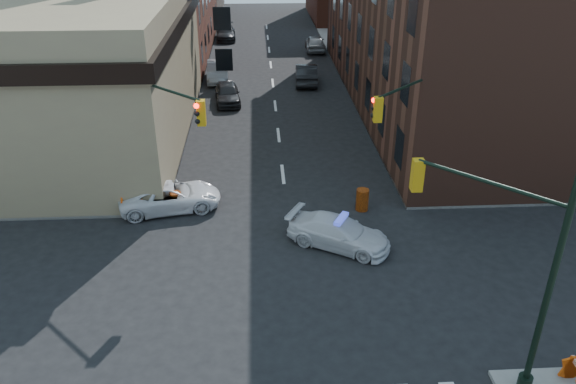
{
  "coord_description": "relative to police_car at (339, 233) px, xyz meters",
  "views": [
    {
      "loc": [
        -1.31,
        -18.68,
        13.77
      ],
      "look_at": [
        -0.07,
        3.56,
        2.2
      ],
      "focal_mm": 35.0,
      "sensor_mm": 36.0,
      "label": 1
    }
  ],
  "objects": [
    {
      "name": "signal_pole_se",
      "position": [
        3.9,
        -7.97,
        3.94
      ],
      "size": [
        5.4,
        5.27,
        8.0
      ],
      "rotation": [
        0.0,
        0.0,
        2.36
      ],
      "color": "black",
      "rests_on": "sidewalk_se"
    },
    {
      "name": "tree_ne_far",
      "position": [
        5.36,
        31.55,
        2.81
      ],
      "size": [
        3.0,
        3.0,
        4.85
      ],
      "color": "black",
      "rests_on": "sidewalk_ne"
    },
    {
      "name": "barricade_nw_b",
      "position": [
        -12.37,
        4.54,
        -0.05
      ],
      "size": [
        1.35,
        0.81,
        0.96
      ],
      "primitive_type": null,
      "rotation": [
        0.0,
        0.0,
        -0.14
      ],
      "color": "#D9470A",
      "rests_on": "sidewalk_nw"
    },
    {
      "name": "parked_car_wfar",
      "position": [
        -6.82,
        26.51,
        0.14
      ],
      "size": [
        1.98,
        5.06,
        1.64
      ],
      "primitive_type": "imported",
      "rotation": [
        0.0,
        0.0,
        0.05
      ],
      "color": "gray",
      "rests_on": "ground"
    },
    {
      "name": "parked_car_wnear",
      "position": [
        -5.75,
        20.47,
        0.09
      ],
      "size": [
        2.24,
        4.66,
        1.54
      ],
      "primitive_type": "imported",
      "rotation": [
        0.0,
        0.0,
        0.1
      ],
      "color": "black",
      "rests_on": "ground"
    },
    {
      "name": "signal_pole_nw",
      "position": [
        -7.99,
        2.89,
        3.66
      ],
      "size": [
        3.58,
        3.67,
        8.0
      ],
      "rotation": [
        0.0,
        0.0,
        -0.79
      ],
      "color": "black",
      "rests_on": "sidewalk_nw"
    },
    {
      "name": "parked_car_wdeep",
      "position": [
        -6.83,
        42.79,
        0.08
      ],
      "size": [
        2.36,
        5.29,
        1.51
      ],
      "primitive_type": "imported",
      "rotation": [
        0.0,
        0.0,
        0.05
      ],
      "color": "black",
      "rests_on": "ground"
    },
    {
      "name": "commercial_row_ne",
      "position": [
        10.86,
        20.05,
        6.32
      ],
      "size": [
        14.0,
        34.0,
        14.0
      ],
      "primitive_type": "cube",
      "color": "#522D21",
      "rests_on": "ground"
    },
    {
      "name": "signal_pole_ne",
      "position": [
        3.7,
        2.9,
        3.66
      ],
      "size": [
        3.67,
        3.58,
        8.0
      ],
      "rotation": [
        0.0,
        0.0,
        -2.36
      ],
      "color": "black",
      "rests_on": "sidewalk_ne"
    },
    {
      "name": "sidewalk_nw",
      "position": [
        -25.14,
        30.3,
        -0.6
      ],
      "size": [
        34.0,
        54.5,
        0.15
      ],
      "primitive_type": "cube",
      "color": "gray",
      "rests_on": "ground"
    },
    {
      "name": "parked_car_efar",
      "position": [
        2.59,
        36.83,
        0.13
      ],
      "size": [
        2.04,
        4.81,
        1.62
      ],
      "primitive_type": "imported",
      "rotation": [
        0.0,
        0.0,
        3.12
      ],
      "color": "gray",
      "rests_on": "ground"
    },
    {
      "name": "tree_ne_near",
      "position": [
        5.36,
        23.55,
        2.81
      ],
      "size": [
        3.0,
        3.0,
        4.85
      ],
      "color": "black",
      "rests_on": "sidewalk_ne"
    },
    {
      "name": "sidewalk_ne",
      "position": [
        20.86,
        30.3,
        -0.6
      ],
      "size": [
        34.0,
        54.5,
        0.15
      ],
      "primitive_type": "cube",
      "color": "gray",
      "rests_on": "ground"
    },
    {
      "name": "pedestrian_a",
      "position": [
        -9.31,
        3.62,
        0.27
      ],
      "size": [
        0.62,
        0.44,
        1.59
      ],
      "primitive_type": "imported",
      "rotation": [
        0.0,
        0.0,
        -0.12
      ],
      "color": "black",
      "rests_on": "sidewalk_nw"
    },
    {
      "name": "parked_car_enear",
      "position": [
        0.69,
        25.34,
        0.15
      ],
      "size": [
        1.99,
        5.09,
        1.65
      ],
      "primitive_type": "imported",
      "rotation": [
        0.0,
        0.0,
        3.09
      ],
      "color": "black",
      "rests_on": "ground"
    },
    {
      "name": "pedestrian_b",
      "position": [
        -10.78,
        5.5,
        0.32
      ],
      "size": [
        0.88,
        0.71,
        1.7
      ],
      "primitive_type": "imported",
      "rotation": [
        0.0,
        0.0,
        -0.09
      ],
      "color": "black",
      "rests_on": "sidewalk_nw"
    },
    {
      "name": "barricade_nw_a",
      "position": [
        -9.67,
        3.25,
        -0.06
      ],
      "size": [
        1.32,
        0.79,
        0.94
      ],
      "primitive_type": null,
      "rotation": [
        0.0,
        0.0,
        0.14
      ],
      "color": "red",
      "rests_on": "sidewalk_nw"
    },
    {
      "name": "bank_building",
      "position": [
        -19.14,
        14.05,
        3.82
      ],
      "size": [
        22.0,
        22.0,
        9.0
      ],
      "primitive_type": "cube",
      "color": "#8A7C5A",
      "rests_on": "ground"
    },
    {
      "name": "pickup",
      "position": [
        -7.94,
        3.86,
        0.02
      ],
      "size": [
        5.35,
        3.24,
        1.39
      ],
      "primitive_type": "imported",
      "rotation": [
        0.0,
        0.0,
        1.77
      ],
      "color": "white",
      "rests_on": "ground"
    },
    {
      "name": "ground",
      "position": [
        -2.14,
        -2.45,
        -0.68
      ],
      "size": [
        140.0,
        140.0,
        0.0
      ],
      "primitive_type": "plane",
      "color": "black",
      "rests_on": "ground"
    },
    {
      "name": "barrel_bank",
      "position": [
        -7.64,
        3.59,
        -0.16
      ],
      "size": [
        0.76,
        0.76,
        1.04
      ],
      "primitive_type": "cylinder",
      "rotation": [
        0.0,
        0.0,
        -0.41
      ],
      "color": "#CD5409",
      "rests_on": "ground"
    },
    {
      "name": "pedestrian_c",
      "position": [
        -13.44,
        6.43,
        0.43
      ],
      "size": [
        1.21,
        0.73,
        1.92
      ],
      "primitive_type": "imported",
      "rotation": [
        0.0,
        0.0,
        0.25
      ],
      "color": "black",
      "rests_on": "sidewalk_nw"
    },
    {
      "name": "police_car",
      "position": [
        0.0,
        0.0,
        0.0
      ],
      "size": [
        4.99,
        3.93,
        1.35
      ],
      "primitive_type": "imported",
      "rotation": [
        0.0,
        0.0,
        1.06
      ],
      "color": "silver",
      "rests_on": "ground"
    },
    {
      "name": "barrel_road",
      "position": [
        1.62,
        3.22,
        -0.12
      ],
      "size": [
        0.8,
        0.8,
        1.12
      ],
      "primitive_type": "cylinder",
      "rotation": [
        0.0,
        0.0,
        0.34
      ],
      "color": "#E94E0A",
      "rests_on": "ground"
    }
  ]
}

